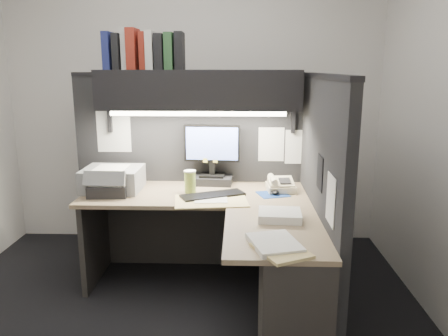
{
  "coord_description": "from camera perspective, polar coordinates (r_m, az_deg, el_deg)",
  "views": [
    {
      "loc": [
        0.43,
        -2.65,
        1.67
      ],
      "look_at": [
        0.32,
        0.51,
        0.94
      ],
      "focal_mm": 35.0,
      "sensor_mm": 36.0,
      "label": 1
    }
  ],
  "objects": [
    {
      "name": "printer",
      "position": [
        3.51,
        -14.32,
        -1.4
      ],
      "size": [
        0.44,
        0.38,
        0.18
      ],
      "primitive_type": "cube",
      "rotation": [
        0.0,
        0.0,
        -0.01
      ],
      "color": "gray",
      "rests_on": "desk"
    },
    {
      "name": "floor",
      "position": [
        3.16,
        -6.56,
        -18.95
      ],
      "size": [
        3.5,
        3.5,
        0.0
      ],
      "primitive_type": "plane",
      "color": "black",
      "rests_on": "ground"
    },
    {
      "name": "partition_back",
      "position": [
        3.7,
        -4.34,
        -0.57
      ],
      "size": [
        1.9,
        0.06,
        1.6
      ],
      "primitive_type": "cube",
      "color": "black",
      "rests_on": "floor"
    },
    {
      "name": "mousepad",
      "position": [
        3.33,
        6.39,
        -3.41
      ],
      "size": [
        0.26,
        0.25,
        0.0
      ],
      "primitive_type": "cube",
      "rotation": [
        0.0,
        0.0,
        0.3
      ],
      "color": "navy",
      "rests_on": "desk"
    },
    {
      "name": "binder_row",
      "position": [
        3.47,
        -10.28,
        14.83
      ],
      "size": [
        0.59,
        0.26,
        0.3
      ],
      "color": "navy",
      "rests_on": "overhead_shelf"
    },
    {
      "name": "coffee_cup",
      "position": [
        3.35,
        -4.46,
        -1.86
      ],
      "size": [
        0.11,
        0.11,
        0.16
      ],
      "primitive_type": "cylinder",
      "rotation": [
        0.0,
        0.0,
        0.36
      ],
      "color": "#A8B147",
      "rests_on": "desk"
    },
    {
      "name": "wall_front",
      "position": [
        1.27,
        -18.01,
        -2.23
      ],
      "size": [
        3.5,
        0.04,
        2.7
      ],
      "primitive_type": "cube",
      "color": "silver",
      "rests_on": "floor"
    },
    {
      "name": "monitor",
      "position": [
        3.55,
        -1.57,
        0.94
      ],
      "size": [
        0.46,
        0.22,
        0.49
      ],
      "rotation": [
        0.0,
        0.0,
        -0.07
      ],
      "color": "black",
      "rests_on": "desk"
    },
    {
      "name": "overhead_shelf",
      "position": [
        3.42,
        -3.27,
        10.18
      ],
      "size": [
        1.55,
        0.34,
        0.3
      ],
      "primitive_type": "cube",
      "color": "black",
      "rests_on": "partition_back"
    },
    {
      "name": "paper_stack_a",
      "position": [
        2.8,
        7.29,
        -6.14
      ],
      "size": [
        0.28,
        0.24,
        0.05
      ],
      "primitive_type": "cube",
      "rotation": [
        0.0,
        0.0,
        -0.07
      ],
      "color": "white",
      "rests_on": "desk"
    },
    {
      "name": "desk",
      "position": [
        2.92,
        1.69,
        -11.84
      ],
      "size": [
        1.7,
        1.53,
        0.73
      ],
      "color": "#847354",
      "rests_on": "floor"
    },
    {
      "name": "notebook_stack",
      "position": [
        3.39,
        -14.79,
        -2.72
      ],
      "size": [
        0.3,
        0.26,
        0.09
      ],
      "primitive_type": "cube",
      "rotation": [
        0.0,
        0.0,
        0.08
      ],
      "color": "black",
      "rests_on": "desk"
    },
    {
      "name": "pinned_papers",
      "position": [
        3.27,
        1.73,
        2.18
      ],
      "size": [
        1.76,
        1.31,
        0.51
      ],
      "color": "white",
      "rests_on": "partition_back"
    },
    {
      "name": "open_folder",
      "position": [
        3.14,
        -1.7,
        -4.3
      ],
      "size": [
        0.55,
        0.4,
        0.01
      ],
      "primitive_type": "cube",
      "rotation": [
        0.0,
        0.0,
        0.13
      ],
      "color": "#D4BD77",
      "rests_on": "desk"
    },
    {
      "name": "manila_stack",
      "position": [
        2.33,
        7.47,
        -10.65
      ],
      "size": [
        0.33,
        0.36,
        0.02
      ],
      "primitive_type": "cube",
      "rotation": [
        0.0,
        0.0,
        0.47
      ],
      "color": "#D4BD77",
      "rests_on": "desk"
    },
    {
      "name": "task_light_tube",
      "position": [
        3.29,
        -3.45,
        7.1
      ],
      "size": [
        1.32,
        0.04,
        0.04
      ],
      "primitive_type": "cylinder",
      "rotation": [
        0.0,
        1.57,
        0.0
      ],
      "color": "white",
      "rests_on": "overhead_shelf"
    },
    {
      "name": "paper_stack_b",
      "position": [
        2.39,
        6.61,
        -9.76
      ],
      "size": [
        0.31,
        0.35,
        0.03
      ],
      "primitive_type": "cube",
      "rotation": [
        0.0,
        0.0,
        0.27
      ],
      "color": "white",
      "rests_on": "desk"
    },
    {
      "name": "partition_right",
      "position": [
        3.01,
        12.39,
        -4.07
      ],
      "size": [
        0.06,
        1.5,
        1.6
      ],
      "primitive_type": "cube",
      "color": "black",
      "rests_on": "floor"
    },
    {
      "name": "telephone",
      "position": [
        3.41,
        7.41,
        -2.31
      ],
      "size": [
        0.23,
        0.24,
        0.09
      ],
      "primitive_type": "cube",
      "rotation": [
        0.0,
        0.0,
        0.09
      ],
      "color": "beige",
      "rests_on": "desk"
    },
    {
      "name": "mouse",
      "position": [
        3.31,
        6.67,
        -3.13
      ],
      "size": [
        0.06,
        0.1,
        0.04
      ],
      "primitive_type": "ellipsoid",
      "rotation": [
        0.0,
        0.0,
        0.03
      ],
      "color": "black",
      "rests_on": "mousepad"
    },
    {
      "name": "keyboard",
      "position": [
        3.24,
        -1.48,
        -3.6
      ],
      "size": [
        0.5,
        0.34,
        0.02
      ],
      "primitive_type": "cube",
      "rotation": [
        0.0,
        0.0,
        0.43
      ],
      "color": "black",
      "rests_on": "desk"
    },
    {
      "name": "wall_back",
      "position": [
        4.18,
        -4.04,
        8.63
      ],
      "size": [
        3.5,
        0.04,
        2.7
      ],
      "primitive_type": "cube",
      "color": "silver",
      "rests_on": "floor"
    }
  ]
}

